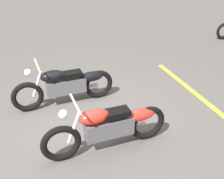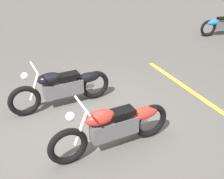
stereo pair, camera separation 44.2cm
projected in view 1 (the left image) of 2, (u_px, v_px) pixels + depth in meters
The scene contains 4 objects.
ground_plane at pixel (88, 122), 5.55m from camera, with size 60.00×60.00×0.00m, color #514F4C.
motorcycle_bright_foreground at pixel (110, 126), 4.67m from camera, with size 2.23×0.62×1.04m.
motorcycle_dark_foreground at pixel (67, 85), 5.99m from camera, with size 2.23×0.62×1.04m.
parking_stripe_mid at pixel (191, 90), 6.74m from camera, with size 3.20×0.12×0.01m, color yellow.
Camera 1 is at (-1.12, -4.44, 3.24)m, focal length 44.51 mm.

